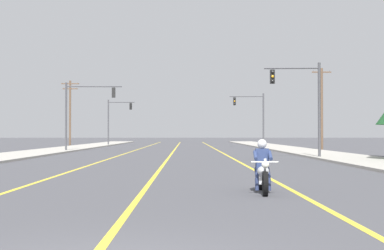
{
  "coord_description": "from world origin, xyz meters",
  "views": [
    {
      "loc": [
        0.99,
        -6.1,
        1.61
      ],
      "look_at": [
        1.23,
        17.58,
        2.0
      ],
      "focal_mm": 49.69,
      "sensor_mm": 36.0,
      "label": 1
    }
  ],
  "objects_px": {
    "traffic_signal_near_right": "(304,96)",
    "traffic_signal_mid_left": "(116,116)",
    "traffic_signal_mid_right": "(254,112)",
    "motorcycle_with_rider": "(263,171)",
    "utility_pole_left_far": "(70,111)",
    "utility_pole_right_far": "(322,107)",
    "traffic_signal_near_left": "(82,106)"
  },
  "relations": [
    {
      "from": "traffic_signal_near_right",
      "to": "utility_pole_right_far",
      "type": "xyz_separation_m",
      "value": [
        6.05,
        19.13,
        0.28
      ]
    },
    {
      "from": "motorcycle_with_rider",
      "to": "traffic_signal_mid_right",
      "type": "relative_size",
      "value": 0.35
    },
    {
      "from": "traffic_signal_mid_right",
      "to": "utility_pole_left_far",
      "type": "height_order",
      "value": "utility_pole_left_far"
    },
    {
      "from": "utility_pole_left_far",
      "to": "motorcycle_with_rider",
      "type": "bearing_deg",
      "value": -72.36
    },
    {
      "from": "motorcycle_with_rider",
      "to": "traffic_signal_mid_right",
      "type": "distance_m",
      "value": 46.33
    },
    {
      "from": "traffic_signal_mid_right",
      "to": "utility_pole_left_far",
      "type": "bearing_deg",
      "value": 161.22
    },
    {
      "from": "utility_pole_left_far",
      "to": "traffic_signal_near_right",
      "type": "bearing_deg",
      "value": -56.4
    },
    {
      "from": "motorcycle_with_rider",
      "to": "traffic_signal_mid_right",
      "type": "height_order",
      "value": "traffic_signal_mid_right"
    },
    {
      "from": "traffic_signal_near_right",
      "to": "utility_pole_left_far",
      "type": "height_order",
      "value": "utility_pole_left_far"
    },
    {
      "from": "traffic_signal_mid_left",
      "to": "utility_pole_right_far",
      "type": "distance_m",
      "value": 29.65
    },
    {
      "from": "utility_pole_right_far",
      "to": "utility_pole_left_far",
      "type": "bearing_deg",
      "value": 152.68
    },
    {
      "from": "traffic_signal_near_right",
      "to": "utility_pole_left_far",
      "type": "relative_size",
      "value": 0.74
    },
    {
      "from": "traffic_signal_near_right",
      "to": "traffic_signal_mid_left",
      "type": "distance_m",
      "value": 41.31
    },
    {
      "from": "utility_pole_right_far",
      "to": "motorcycle_with_rider",
      "type": "bearing_deg",
      "value": -106.57
    },
    {
      "from": "motorcycle_with_rider",
      "to": "traffic_signal_mid_left",
      "type": "relative_size",
      "value": 0.35
    },
    {
      "from": "motorcycle_with_rider",
      "to": "traffic_signal_near_left",
      "type": "relative_size",
      "value": 0.35
    },
    {
      "from": "traffic_signal_mid_left",
      "to": "utility_pole_left_far",
      "type": "relative_size",
      "value": 0.74
    },
    {
      "from": "traffic_signal_mid_right",
      "to": "utility_pole_right_far",
      "type": "bearing_deg",
      "value": -49.84
    },
    {
      "from": "traffic_signal_near_right",
      "to": "traffic_signal_mid_left",
      "type": "relative_size",
      "value": 1.0
    },
    {
      "from": "motorcycle_with_rider",
      "to": "traffic_signal_near_right",
      "type": "height_order",
      "value": "traffic_signal_near_right"
    },
    {
      "from": "traffic_signal_near_right",
      "to": "utility_pole_right_far",
      "type": "relative_size",
      "value": 0.75
    },
    {
      "from": "motorcycle_with_rider",
      "to": "traffic_signal_mid_right",
      "type": "xyz_separation_m",
      "value": [
        5.58,
        45.86,
        3.45
      ]
    },
    {
      "from": "traffic_signal_near_right",
      "to": "utility_pole_right_far",
      "type": "height_order",
      "value": "utility_pole_right_far"
    },
    {
      "from": "traffic_signal_near_right",
      "to": "traffic_signal_near_left",
      "type": "xyz_separation_m",
      "value": [
        -16.94,
        13.54,
        0.09
      ]
    },
    {
      "from": "traffic_signal_mid_right",
      "to": "traffic_signal_mid_left",
      "type": "xyz_separation_m",
      "value": [
        -17.25,
        11.37,
        -0.02
      ]
    },
    {
      "from": "traffic_signal_near_left",
      "to": "utility_pole_left_far",
      "type": "relative_size",
      "value": 0.74
    },
    {
      "from": "traffic_signal_mid_left",
      "to": "utility_pole_left_far",
      "type": "xyz_separation_m",
      "value": [
        -5.35,
        -3.69,
        0.54
      ]
    },
    {
      "from": "traffic_signal_near_left",
      "to": "traffic_signal_mid_right",
      "type": "height_order",
      "value": "same"
    },
    {
      "from": "traffic_signal_near_right",
      "to": "traffic_signal_mid_right",
      "type": "bearing_deg",
      "value": 89.81
    },
    {
      "from": "traffic_signal_mid_left",
      "to": "utility_pole_right_far",
      "type": "height_order",
      "value": "utility_pole_right_far"
    },
    {
      "from": "traffic_signal_near_right",
      "to": "utility_pole_left_far",
      "type": "bearing_deg",
      "value": 123.6
    },
    {
      "from": "motorcycle_with_rider",
      "to": "traffic_signal_near_right",
      "type": "relative_size",
      "value": 0.35
    }
  ]
}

